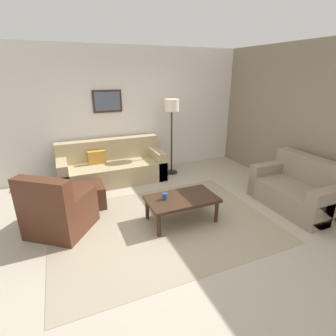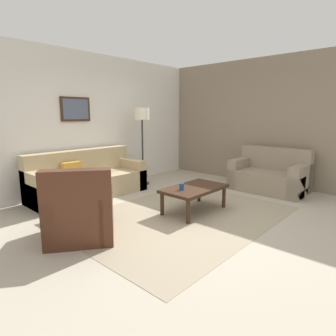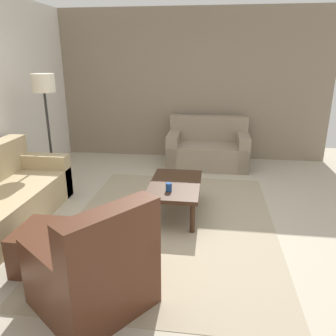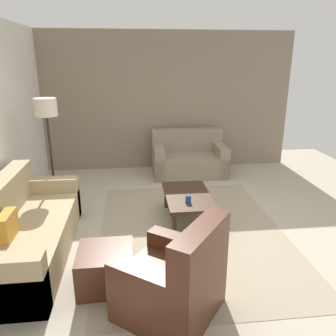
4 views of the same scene
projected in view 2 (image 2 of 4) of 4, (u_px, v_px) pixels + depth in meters
The scene contains 12 objects.
ground_plane at pixel (181, 216), 4.42m from camera, with size 8.00×8.00×0.00m, color #B2A893.
rear_partition at pixel (86, 122), 5.88m from camera, with size 6.00×0.12×2.80m, color silver.
stone_feature_panel at pixel (267, 122), 6.33m from camera, with size 0.12×5.20×2.80m, color gray.
area_rug at pixel (181, 216), 4.42m from camera, with size 3.35×2.46×0.01m, color tan.
couch_main at pixel (87, 181), 5.50m from camera, with size 2.21×0.88×0.88m.
couch_loveseat at pixel (270, 176), 5.90m from camera, with size 0.87×1.45×0.88m.
armchair_leather at pixel (80, 216), 3.56m from camera, with size 1.12×1.12×0.95m.
ottoman at pixel (87, 204), 4.37m from camera, with size 0.56×0.56×0.40m, color #4C2819.
coffee_table at pixel (194, 190), 4.59m from camera, with size 1.10×0.64×0.41m.
cup at pixel (182, 187), 4.41m from camera, with size 0.08×0.08×0.10m, color #1E478C.
lamp_standing at pixel (142, 122), 6.22m from camera, with size 0.32×0.32×1.71m.
framed_artwork at pixel (76, 109), 5.58m from camera, with size 0.62×0.04×0.47m.
Camera 2 is at (-3.24, -2.67, 1.57)m, focal length 30.26 mm.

